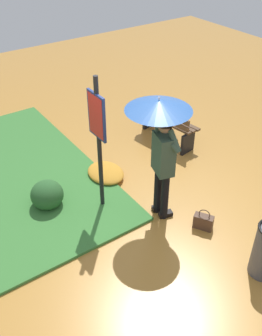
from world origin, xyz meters
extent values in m
plane|color=#B27A33|center=(0.00, 0.00, 0.00)|extent=(18.00, 18.00, 0.00)
cylinder|color=black|center=(-0.26, -0.07, 0.43)|extent=(0.12, 0.12, 0.86)
cylinder|color=black|center=(-0.08, -0.07, 0.43)|extent=(0.12, 0.12, 0.86)
cube|color=black|center=(-0.26, -0.11, 0.04)|extent=(0.17, 0.24, 0.08)
cube|color=black|center=(-0.08, -0.11, 0.04)|extent=(0.17, 0.24, 0.08)
cube|color=#334738|center=(-0.17, -0.07, 1.18)|extent=(0.43, 0.34, 0.64)
sphere|color=#8C664C|center=(-0.17, -0.07, 1.64)|extent=(0.20, 0.20, 0.20)
ellipsoid|color=black|center=(-0.17, -0.07, 1.67)|extent=(0.20, 0.20, 0.15)
cylinder|color=#334738|center=(-0.39, -0.09, 1.39)|extent=(0.18, 0.13, 0.18)
cylinder|color=#334738|center=(-0.35, -0.10, 1.48)|extent=(0.24, 0.11, 0.33)
cube|color=black|center=(-0.26, -0.09, 1.62)|extent=(0.07, 0.03, 0.14)
cylinder|color=#334738|center=(-0.01, -0.06, 1.42)|extent=(0.11, 0.10, 0.09)
cylinder|color=#334738|center=(-0.03, -0.05, 1.51)|extent=(0.10, 0.09, 0.23)
cylinder|color=#A5A5AD|center=(-0.03, -0.05, 1.83)|extent=(0.02, 0.02, 0.41)
cone|color=#264C8C|center=(-0.03, -0.05, 1.92)|extent=(0.96, 0.96, 0.16)
sphere|color=#A5A5AD|center=(-0.03, -0.05, 2.03)|extent=(0.02, 0.02, 0.02)
cylinder|color=black|center=(0.54, 0.60, 1.15)|extent=(0.07, 0.07, 2.30)
cube|color=navy|center=(0.54, 0.61, 1.70)|extent=(0.44, 0.04, 0.70)
cube|color=red|center=(0.54, 0.63, 1.70)|extent=(0.38, 0.01, 0.64)
cube|color=#4C3323|center=(-0.81, -0.42, 0.12)|extent=(0.33, 0.28, 0.24)
torus|color=#4C3323|center=(-0.81, -0.42, 0.28)|extent=(0.16, 0.11, 0.18)
cube|color=black|center=(0.97, -1.67, 0.22)|extent=(0.12, 0.36, 0.44)
cube|color=black|center=(2.25, -1.67, 0.22)|extent=(0.12, 0.36, 0.44)
cube|color=#513823|center=(1.61, -1.79, 0.46)|extent=(1.40, 0.32, 0.04)
cube|color=#513823|center=(1.61, -1.67, 0.46)|extent=(1.40, 0.32, 0.04)
cube|color=#513823|center=(1.61, -1.55, 0.46)|extent=(1.40, 0.32, 0.04)
cube|color=#513823|center=(1.61, -1.50, 0.56)|extent=(1.39, 0.26, 0.10)
cube|color=#513823|center=(1.61, -1.50, 0.70)|extent=(1.39, 0.26, 0.10)
ellipsoid|color=#285628|center=(1.05, 1.35, 0.24)|extent=(0.54, 0.54, 0.49)
ellipsoid|color=#1E421E|center=(1.21, 1.27, 0.16)|extent=(0.33, 0.33, 0.33)
ellipsoid|color=#C68428|center=(1.21, 0.12, 0.09)|extent=(0.78, 0.62, 0.17)
camera|label=1|loc=(-3.76, 3.01, 4.28)|focal=41.06mm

